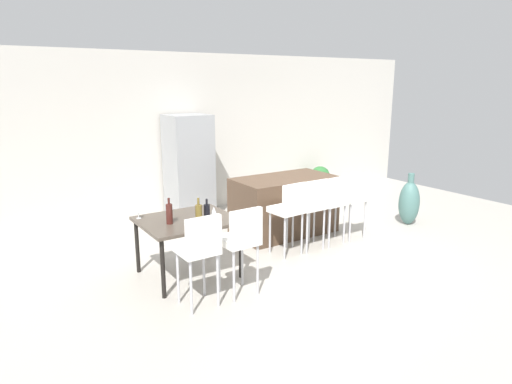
{
  "coord_description": "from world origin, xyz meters",
  "views": [
    {
      "loc": [
        -4.01,
        -4.91,
        2.39
      ],
      "look_at": [
        -0.55,
        0.38,
        0.85
      ],
      "focal_mm": 31.77,
      "sensor_mm": 36.0,
      "label": 1
    }
  ],
  "objects_px": {
    "wine_bottle_middle": "(169,213)",
    "floor_vase": "(409,203)",
    "bar_chair_left": "(289,207)",
    "bar_chair_right": "(333,199)",
    "kitchen_island": "(284,205)",
    "wine_glass_right": "(138,209)",
    "dining_chair_near": "(199,246)",
    "wine_glass_far": "(214,211)",
    "wine_bottle_left": "(207,213)",
    "potted_plant": "(320,178)",
    "bar_chair_far": "(354,195)",
    "wine_bottle_corner": "(199,215)",
    "refrigerator": "(189,167)",
    "dining_table": "(187,224)",
    "bar_chair_middle": "(312,203)",
    "dining_chair_far": "(241,238)"
  },
  "relations": [
    {
      "from": "wine_bottle_middle",
      "to": "floor_vase",
      "type": "relative_size",
      "value": 0.36
    },
    {
      "from": "bar_chair_left",
      "to": "bar_chair_right",
      "type": "xyz_separation_m",
      "value": [
        0.82,
        -0.0,
        0.0
      ]
    },
    {
      "from": "kitchen_island",
      "to": "wine_glass_right",
      "type": "distance_m",
      "value": 2.54
    },
    {
      "from": "bar_chair_left",
      "to": "dining_chair_near",
      "type": "xyz_separation_m",
      "value": [
        -1.72,
        -0.7,
        0.0
      ]
    },
    {
      "from": "bar_chair_left",
      "to": "wine_glass_far",
      "type": "distance_m",
      "value": 1.23
    },
    {
      "from": "dining_chair_near",
      "to": "wine_bottle_left",
      "type": "distance_m",
      "value": 0.7
    },
    {
      "from": "wine_glass_far",
      "to": "potted_plant",
      "type": "height_order",
      "value": "wine_glass_far"
    },
    {
      "from": "bar_chair_right",
      "to": "bar_chair_far",
      "type": "height_order",
      "value": "same"
    },
    {
      "from": "dining_chair_near",
      "to": "wine_glass_right",
      "type": "relative_size",
      "value": 6.03
    },
    {
      "from": "bar_chair_far",
      "to": "dining_chair_near",
      "type": "relative_size",
      "value": 1.0
    },
    {
      "from": "bar_chair_left",
      "to": "wine_bottle_left",
      "type": "xyz_separation_m",
      "value": [
        -1.34,
        -0.13,
        0.16
      ]
    },
    {
      "from": "wine_bottle_corner",
      "to": "potted_plant",
      "type": "xyz_separation_m",
      "value": [
        4.17,
        2.61,
        -0.51
      ]
    },
    {
      "from": "kitchen_island",
      "to": "wine_glass_right",
      "type": "xyz_separation_m",
      "value": [
        -2.49,
        -0.31,
        0.4
      ]
    },
    {
      "from": "wine_bottle_corner",
      "to": "wine_bottle_left",
      "type": "relative_size",
      "value": 1.11
    },
    {
      "from": "kitchen_island",
      "to": "wine_bottle_left",
      "type": "xyz_separation_m",
      "value": [
        -1.86,
        -0.95,
        0.4
      ]
    },
    {
      "from": "bar_chair_left",
      "to": "wine_glass_far",
      "type": "bearing_deg",
      "value": -176.29
    },
    {
      "from": "refrigerator",
      "to": "wine_bottle_middle",
      "type": "bearing_deg",
      "value": -119.89
    },
    {
      "from": "bar_chair_far",
      "to": "dining_table",
      "type": "relative_size",
      "value": 0.92
    },
    {
      "from": "wine_glass_right",
      "to": "refrigerator",
      "type": "height_order",
      "value": "refrigerator"
    },
    {
      "from": "wine_glass_right",
      "to": "bar_chair_left",
      "type": "bearing_deg",
      "value": -14.5
    },
    {
      "from": "kitchen_island",
      "to": "bar_chair_middle",
      "type": "xyz_separation_m",
      "value": [
        -0.12,
        -0.82,
        0.24
      ]
    },
    {
      "from": "kitchen_island",
      "to": "wine_glass_far",
      "type": "xyz_separation_m",
      "value": [
        -1.74,
        -0.9,
        0.4
      ]
    },
    {
      "from": "bar_chair_middle",
      "to": "wine_bottle_middle",
      "type": "distance_m",
      "value": 2.14
    },
    {
      "from": "bar_chair_right",
      "to": "wine_bottle_middle",
      "type": "distance_m",
      "value": 2.55
    },
    {
      "from": "kitchen_island",
      "to": "bar_chair_middle",
      "type": "distance_m",
      "value": 0.86
    },
    {
      "from": "wine_bottle_left",
      "to": "refrigerator",
      "type": "relative_size",
      "value": 0.16
    },
    {
      "from": "dining_chair_near",
      "to": "dining_chair_far",
      "type": "distance_m",
      "value": 0.52
    },
    {
      "from": "wine_bottle_corner",
      "to": "refrigerator",
      "type": "height_order",
      "value": "refrigerator"
    },
    {
      "from": "wine_bottle_corner",
      "to": "potted_plant",
      "type": "distance_m",
      "value": 4.94
    },
    {
      "from": "wine_bottle_corner",
      "to": "refrigerator",
      "type": "xyz_separation_m",
      "value": [
        1.1,
        2.62,
        0.05
      ]
    },
    {
      "from": "kitchen_island",
      "to": "wine_bottle_corner",
      "type": "relative_size",
      "value": 4.8
    },
    {
      "from": "kitchen_island",
      "to": "bar_chair_right",
      "type": "distance_m",
      "value": 0.9
    },
    {
      "from": "wine_glass_right",
      "to": "floor_vase",
      "type": "relative_size",
      "value": 0.2
    },
    {
      "from": "bar_chair_middle",
      "to": "wine_bottle_corner",
      "type": "height_order",
      "value": "wine_bottle_corner"
    },
    {
      "from": "bar_chair_middle",
      "to": "bar_chair_far",
      "type": "bearing_deg",
      "value": -0.0
    },
    {
      "from": "dining_chair_far",
      "to": "bar_chair_left",
      "type": "bearing_deg",
      "value": 29.94
    },
    {
      "from": "bar_chair_left",
      "to": "wine_glass_right",
      "type": "bearing_deg",
      "value": 165.5
    },
    {
      "from": "wine_glass_far",
      "to": "floor_vase",
      "type": "height_order",
      "value": "wine_glass_far"
    },
    {
      "from": "kitchen_island",
      "to": "refrigerator",
      "type": "distance_m",
      "value": 1.92
    },
    {
      "from": "dining_table",
      "to": "potted_plant",
      "type": "distance_m",
      "value": 4.78
    },
    {
      "from": "wine_bottle_left",
      "to": "refrigerator",
      "type": "xyz_separation_m",
      "value": [
        0.98,
        2.59,
        0.06
      ]
    },
    {
      "from": "dining_chair_far",
      "to": "potted_plant",
      "type": "bearing_deg",
      "value": 38.75
    },
    {
      "from": "potted_plant",
      "to": "dining_chair_far",
      "type": "bearing_deg",
      "value": -141.25
    },
    {
      "from": "floor_vase",
      "to": "wine_bottle_left",
      "type": "bearing_deg",
      "value": -177.81
    },
    {
      "from": "wine_bottle_middle",
      "to": "floor_vase",
      "type": "xyz_separation_m",
      "value": [
        4.32,
        -0.08,
        -0.49
      ]
    },
    {
      "from": "wine_glass_right",
      "to": "refrigerator",
      "type": "xyz_separation_m",
      "value": [
        1.6,
        1.95,
        0.06
      ]
    },
    {
      "from": "dining_chair_near",
      "to": "potted_plant",
      "type": "bearing_deg",
      "value": 35.35
    },
    {
      "from": "refrigerator",
      "to": "potted_plant",
      "type": "bearing_deg",
      "value": -0.19
    },
    {
      "from": "dining_table",
      "to": "potted_plant",
      "type": "relative_size",
      "value": 1.84
    },
    {
      "from": "dining_chair_near",
      "to": "wine_bottle_left",
      "type": "relative_size",
      "value": 3.5
    }
  ]
}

